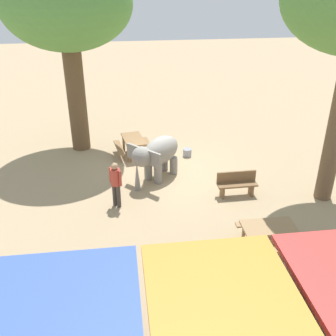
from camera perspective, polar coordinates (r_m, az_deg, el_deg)
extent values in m
plane|color=tan|center=(15.52, 0.04, -0.73)|extent=(60.00, 60.00, 0.00)
cylinder|color=gray|center=(14.69, -1.46, -0.95)|extent=(0.30, 0.30, 0.69)
cylinder|color=gray|center=(14.97, -2.87, -0.40)|extent=(0.30, 0.30, 0.69)
cylinder|color=gray|center=(15.35, 0.81, 0.36)|extent=(0.30, 0.30, 0.69)
cylinder|color=gray|center=(15.61, -0.57, 0.86)|extent=(0.30, 0.30, 0.69)
ellipsoid|color=gray|center=(14.82, -1.03, 2.59)|extent=(1.84, 1.82, 1.03)
sphere|color=gray|center=(14.04, -3.80, 1.64)|extent=(0.73, 0.73, 0.73)
cone|color=gray|center=(14.16, -4.47, -1.12)|extent=(0.23, 0.23, 1.16)
cube|color=gray|center=(13.82, -2.00, 1.25)|extent=(0.48, 0.49, 0.55)
cube|color=gray|center=(14.42, -4.94, 2.31)|extent=(0.48, 0.49, 0.55)
cylinder|color=#3F3833|center=(13.44, -7.70, -3.81)|extent=(0.14, 0.14, 0.82)
cylinder|color=#3F3833|center=(13.33, -7.12, -4.05)|extent=(0.14, 0.14, 0.82)
cylinder|color=#B23F33|center=(13.04, -7.59, -1.30)|extent=(0.32, 0.32, 0.58)
sphere|color=tan|center=(12.85, -7.70, 0.27)|extent=(0.22, 0.22, 0.22)
cylinder|color=#B23F33|center=(13.16, -8.28, -0.99)|extent=(0.09, 0.09, 0.55)
cylinder|color=#B23F33|center=(12.91, -6.90, -1.50)|extent=(0.09, 0.09, 0.55)
cylinder|color=brown|center=(13.91, 23.10, 5.44)|extent=(0.58, 0.58, 5.25)
cylinder|color=brown|center=(17.31, -13.05, 9.87)|extent=(0.78, 0.78, 4.62)
ellipsoid|color=#569342|center=(16.62, -14.47, 22.04)|extent=(5.05, 4.63, 3.58)
cube|color=brown|center=(14.03, 9.94, -2.37)|extent=(1.41, 0.43, 0.06)
cube|color=brown|center=(14.06, 9.81, -1.22)|extent=(1.40, 0.09, 0.40)
cube|color=brown|center=(14.31, 11.87, -3.03)|extent=(0.09, 0.36, 0.42)
cube|color=brown|center=(14.00, 7.81, -3.39)|extent=(0.09, 0.36, 0.42)
cube|color=#9E7A51|center=(11.56, 14.33, -8.22)|extent=(1.50, 0.80, 0.06)
cylinder|color=#9E7A51|center=(11.36, 11.79, -11.07)|extent=(0.10, 0.10, 0.72)
cylinder|color=#9E7A51|center=(11.84, 10.83, -9.18)|extent=(0.10, 0.10, 0.72)
cylinder|color=#9E7A51|center=(11.77, 17.42, -10.33)|extent=(0.10, 0.10, 0.72)
cylinder|color=#9E7A51|center=(12.23, 16.25, -8.55)|extent=(0.10, 0.10, 0.72)
cube|color=#9E7A51|center=(11.29, 15.25, -11.29)|extent=(1.50, 0.24, 0.05)
cube|color=#9E7A51|center=(12.20, 13.16, -7.75)|extent=(1.50, 0.24, 0.05)
cube|color=olive|center=(16.73, -5.01, 4.17)|extent=(1.03, 1.61, 0.06)
cylinder|color=olive|center=(17.38, -6.41, 3.61)|extent=(0.10, 0.10, 0.72)
cylinder|color=olive|center=(17.48, -4.34, 3.86)|extent=(0.10, 0.10, 0.72)
cylinder|color=olive|center=(16.30, -5.62, 1.98)|extent=(0.10, 0.10, 0.72)
cylinder|color=olive|center=(16.41, -3.43, 2.26)|extent=(0.10, 0.10, 0.72)
cube|color=olive|center=(16.76, -7.05, 2.94)|extent=(0.47, 1.52, 0.05)
cube|color=olive|center=(16.97, -2.92, 3.45)|extent=(0.47, 1.52, 0.05)
cylinder|color=gray|center=(8.90, 16.87, -17.50)|extent=(0.10, 0.10, 2.40)
cube|color=orange|center=(7.00, 7.55, -16.83)|extent=(2.50, 2.50, 0.12)
cylinder|color=gray|center=(8.33, -0.84, -19.86)|extent=(0.10, 0.10, 2.40)
cylinder|color=gray|center=(8.65, 11.74, -18.36)|extent=(0.10, 0.10, 2.40)
cube|color=#3856B2|center=(6.92, -14.98, -18.34)|extent=(2.50, 2.50, 0.12)
cylinder|color=gray|center=(8.54, -19.66, -20.42)|extent=(0.10, 0.10, 2.40)
cylinder|color=gray|center=(8.31, -6.69, -20.25)|extent=(0.10, 0.10, 2.40)
cylinder|color=gray|center=(16.86, 2.79, 2.24)|extent=(0.36, 0.36, 0.32)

